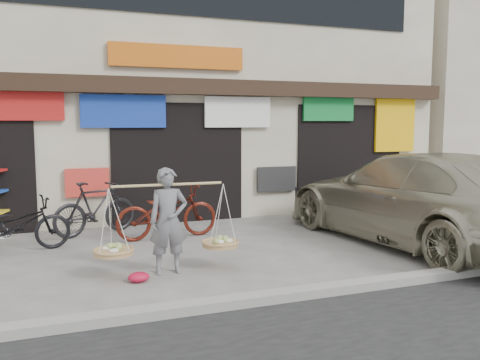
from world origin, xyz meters
name	(u,v)px	position (x,y,z in m)	size (l,w,h in m)	color
ground	(231,260)	(0.00, 0.00, 0.00)	(70.00, 70.00, 0.00)	gray
kerb	(283,295)	(0.00, -2.00, 0.06)	(70.00, 0.25, 0.12)	gray
shophouse_block	(152,79)	(0.00, 6.42, 3.45)	(14.00, 6.32, 7.00)	beige
street_vendor	(168,225)	(-1.10, -0.32, 0.73)	(2.18, 0.62, 1.60)	slate
bike_0	(16,226)	(-3.32, 1.75, 0.48)	(0.64, 1.84, 0.97)	black
bike_1	(96,208)	(-1.89, 2.80, 0.54)	(0.51, 1.81, 1.09)	black
bike_2	(167,212)	(-0.61, 1.97, 0.53)	(0.70, 2.02, 1.06)	#4D160D
suv	(415,198)	(3.64, -0.06, 0.86)	(2.92, 6.13, 1.72)	#A49E84
red_bag	(139,277)	(-1.60, -0.60, 0.07)	(0.31, 0.25, 0.14)	red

